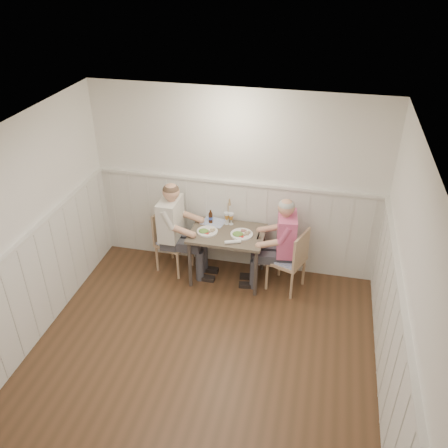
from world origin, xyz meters
name	(u,v)px	position (x,y,z in m)	size (l,w,h in m)	color
ground_plane	(194,376)	(0.00, 0.00, 0.00)	(4.50, 4.50, 0.00)	#4A321E
room_shell	(188,264)	(0.00, 0.00, 1.52)	(4.04, 4.54, 2.60)	white
wainscot	(208,289)	(0.00, 0.69, 0.69)	(4.00, 4.49, 1.34)	silver
dining_table	(227,238)	(-0.03, 1.84, 0.65)	(1.00, 0.70, 0.75)	#4E4136
chair_right	(291,258)	(0.85, 1.79, 0.50)	(0.56, 0.56, 0.92)	tan
chair_left	(171,238)	(-0.87, 1.91, 0.49)	(0.54, 0.54, 0.91)	tan
man_in_pink	(282,250)	(0.72, 1.84, 0.57)	(0.67, 0.46, 1.36)	#3F3F47
diner_cream	(175,236)	(-0.77, 1.82, 0.60)	(0.66, 0.46, 1.43)	#3F3F47
plate_man	(241,234)	(0.16, 1.82, 0.77)	(0.30, 0.30, 0.08)	white
plate_diner	(206,231)	(-0.31, 1.78, 0.77)	(0.28, 0.28, 0.07)	white
beer_glass_a	(231,217)	(-0.03, 2.06, 0.87)	(0.07, 0.07, 0.17)	silver
beer_glass_b	(227,216)	(-0.09, 2.06, 0.87)	(0.07, 0.07, 0.18)	silver
beer_bottle	(211,217)	(-0.31, 2.04, 0.84)	(0.06, 0.06, 0.20)	black
rolled_napkin	(233,242)	(0.10, 1.60, 0.77)	(0.22, 0.12, 0.05)	white
grass_vase	(227,212)	(-0.08, 2.07, 0.94)	(0.05, 0.05, 0.42)	silver
gingham_mat	(214,222)	(-0.28, 2.07, 0.75)	(0.35, 0.30, 0.01)	#5C77C6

